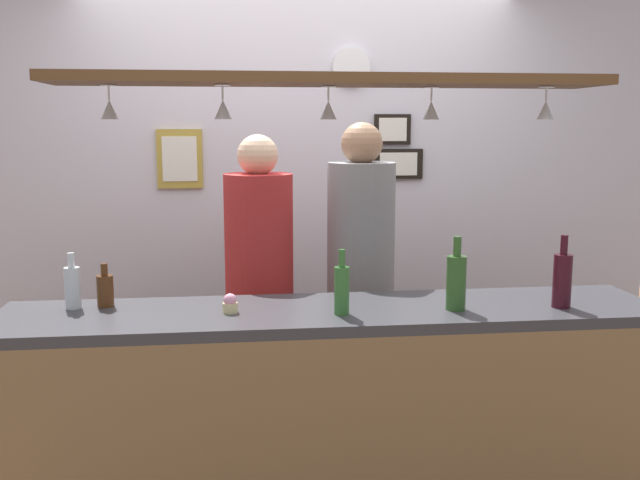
% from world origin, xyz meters
% --- Properties ---
extents(back_wall, '(4.40, 0.06, 2.60)m').
position_xyz_m(back_wall, '(0.00, 1.10, 1.30)').
color(back_wall, silver).
rests_on(back_wall, ground_plane).
extents(bar_counter, '(2.70, 0.55, 1.00)m').
position_xyz_m(bar_counter, '(0.00, -0.50, 0.68)').
color(bar_counter, '#38383D').
rests_on(bar_counter, ground_plane).
extents(overhead_glass_rack, '(2.20, 0.36, 0.04)m').
position_xyz_m(overhead_glass_rack, '(0.00, -0.30, 1.92)').
color(overhead_glass_rack, brown).
extents(hanging_wineglass_far_left, '(0.07, 0.07, 0.13)m').
position_xyz_m(hanging_wineglass_far_left, '(-0.87, -0.24, 1.81)').
color(hanging_wineglass_far_left, silver).
rests_on(hanging_wineglass_far_left, overhead_glass_rack).
extents(hanging_wineglass_left, '(0.07, 0.07, 0.13)m').
position_xyz_m(hanging_wineglass_left, '(-0.43, -0.32, 1.81)').
color(hanging_wineglass_left, silver).
rests_on(hanging_wineglass_left, overhead_glass_rack).
extents(hanging_wineglass_center_left, '(0.07, 0.07, 0.13)m').
position_xyz_m(hanging_wineglass_center_left, '(-0.01, -0.25, 1.81)').
color(hanging_wineglass_center_left, silver).
rests_on(hanging_wineglass_center_left, overhead_glass_rack).
extents(hanging_wineglass_center, '(0.07, 0.07, 0.13)m').
position_xyz_m(hanging_wineglass_center, '(0.42, -0.24, 1.81)').
color(hanging_wineglass_center, silver).
rests_on(hanging_wineglass_center, overhead_glass_rack).
extents(hanging_wineglass_center_right, '(0.07, 0.07, 0.13)m').
position_xyz_m(hanging_wineglass_center_right, '(0.88, -0.33, 1.81)').
color(hanging_wineglass_center_right, silver).
rests_on(hanging_wineglass_center_right, overhead_glass_rack).
extents(person_middle_red_shirt, '(0.34, 0.34, 1.70)m').
position_xyz_m(person_middle_red_shirt, '(-0.28, 0.34, 1.03)').
color(person_middle_red_shirt, '#2D334C').
rests_on(person_middle_red_shirt, ground_plane).
extents(person_right_grey_shirt, '(0.34, 0.34, 1.76)m').
position_xyz_m(person_right_grey_shirt, '(0.24, 0.34, 1.06)').
color(person_right_grey_shirt, '#2D334C').
rests_on(person_right_grey_shirt, ground_plane).
extents(bottle_beer_green_import, '(0.06, 0.06, 0.26)m').
position_xyz_m(bottle_beer_green_import, '(0.02, -0.44, 1.11)').
color(bottle_beer_green_import, '#336B2D').
rests_on(bottle_beer_green_import, bar_counter).
extents(bottle_champagne_green, '(0.08, 0.08, 0.30)m').
position_xyz_m(bottle_champagne_green, '(0.49, -0.43, 1.12)').
color(bottle_champagne_green, '#2D5623').
rests_on(bottle_champagne_green, bar_counter).
extents(bottle_wine_dark_red, '(0.08, 0.08, 0.30)m').
position_xyz_m(bottle_wine_dark_red, '(0.93, -0.44, 1.12)').
color(bottle_wine_dark_red, '#380F19').
rests_on(bottle_wine_dark_red, bar_counter).
extents(bottle_beer_brown_stubby, '(0.07, 0.07, 0.18)m').
position_xyz_m(bottle_beer_brown_stubby, '(-0.93, -0.21, 1.08)').
color(bottle_beer_brown_stubby, '#512D14').
rests_on(bottle_beer_brown_stubby, bar_counter).
extents(bottle_soda_clear, '(0.06, 0.06, 0.23)m').
position_xyz_m(bottle_soda_clear, '(-1.05, -0.22, 1.10)').
color(bottle_soda_clear, silver).
rests_on(bottle_soda_clear, bar_counter).
extents(cupcake, '(0.06, 0.06, 0.08)m').
position_xyz_m(cupcake, '(-0.42, -0.37, 1.04)').
color(cupcake, beige).
rests_on(cupcake, bar_counter).
extents(picture_frame_caricature, '(0.26, 0.02, 0.34)m').
position_xyz_m(picture_frame_caricature, '(-0.70, 1.06, 1.55)').
color(picture_frame_caricature, '#B29338').
rests_on(picture_frame_caricature, back_wall).
extents(picture_frame_lower_pair, '(0.30, 0.02, 0.18)m').
position_xyz_m(picture_frame_lower_pair, '(0.59, 1.06, 1.51)').
color(picture_frame_lower_pair, black).
rests_on(picture_frame_lower_pair, back_wall).
extents(picture_frame_upper_small, '(0.22, 0.02, 0.18)m').
position_xyz_m(picture_frame_upper_small, '(0.55, 1.06, 1.72)').
color(picture_frame_upper_small, black).
rests_on(picture_frame_upper_small, back_wall).
extents(wall_clock, '(0.22, 0.03, 0.22)m').
position_xyz_m(wall_clock, '(0.30, 1.05, 2.08)').
color(wall_clock, white).
rests_on(wall_clock, back_wall).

